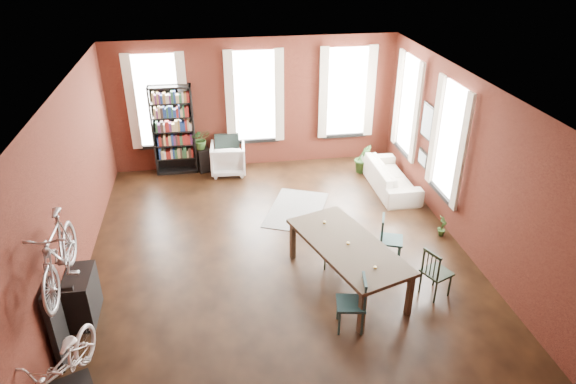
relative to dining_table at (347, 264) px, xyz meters
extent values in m
plane|color=black|center=(-1.01, 0.73, -0.41)|extent=(9.00, 9.00, 0.00)
cube|color=silver|center=(-1.01, 0.73, 2.79)|extent=(7.00, 9.00, 0.04)
cube|color=#401610|center=(-1.01, 5.23, 1.19)|extent=(7.00, 0.04, 3.20)
cube|color=#401610|center=(-4.51, 0.73, 1.19)|extent=(0.04, 9.00, 3.20)
cube|color=#401610|center=(2.49, 0.73, 1.19)|extent=(0.04, 9.00, 3.20)
cube|color=white|center=(-3.31, 5.20, 1.39)|extent=(1.00, 0.04, 2.20)
cube|color=#C1B39B|center=(-3.31, 5.13, 1.39)|extent=(1.40, 0.06, 2.30)
cube|color=white|center=(-1.01, 5.20, 1.39)|extent=(1.00, 0.04, 2.20)
cube|color=#C1B39B|center=(-1.01, 5.13, 1.39)|extent=(1.40, 0.06, 2.30)
cube|color=white|center=(1.29, 5.20, 1.39)|extent=(1.00, 0.04, 2.20)
cube|color=#C1B39B|center=(1.29, 5.13, 1.39)|extent=(1.40, 0.06, 2.30)
cube|color=white|center=(2.46, 1.73, 1.39)|extent=(0.04, 1.00, 2.20)
cube|color=#C1B39B|center=(2.39, 1.73, 1.39)|extent=(0.06, 1.40, 2.30)
cube|color=white|center=(2.46, 3.93, 1.39)|extent=(0.04, 1.00, 2.20)
cube|color=#C1B39B|center=(2.39, 3.93, 1.39)|extent=(0.06, 1.40, 2.30)
cube|color=black|center=(2.45, 2.83, 1.39)|extent=(0.04, 0.55, 0.75)
cube|color=black|center=(2.45, 2.83, 0.54)|extent=(0.04, 0.45, 0.35)
cube|color=#453929|center=(0.00, 0.00, 0.00)|extent=(1.78, 2.60, 0.81)
cube|color=#1B3A3D|center=(-0.22, -1.05, 0.05)|extent=(0.49, 0.49, 0.92)
cube|color=#1C2F1C|center=(-0.09, 0.54, -0.02)|extent=(0.44, 0.44, 0.78)
cube|color=black|center=(1.39, -0.51, 0.04)|extent=(0.54, 0.54, 0.89)
cube|color=#183535|center=(0.97, 0.55, 0.04)|extent=(0.53, 0.53, 0.89)
cube|color=black|center=(-3.01, 5.03, 0.69)|extent=(1.00, 0.32, 2.20)
imported|color=white|center=(-1.75, 4.77, 0.02)|extent=(0.87, 0.82, 0.85)
imported|color=beige|center=(1.94, 3.33, 0.00)|extent=(0.61, 2.08, 0.81)
cube|color=black|center=(-0.40, 2.66, -0.40)|extent=(1.72, 2.07, 0.01)
cube|color=black|center=(-4.41, -1.07, 0.24)|extent=(0.16, 0.60, 1.30)
cube|color=black|center=(-4.29, -0.17, -0.01)|extent=(0.40, 0.80, 0.80)
cube|color=black|center=(-2.35, 4.98, -0.11)|extent=(0.37, 0.37, 0.59)
imported|color=#2D5823|center=(1.55, 4.29, -0.24)|extent=(0.43, 0.76, 0.33)
imported|color=#355C25|center=(2.27, 1.18, -0.32)|extent=(0.50, 0.46, 0.16)
imported|color=beige|center=(-4.14, -1.87, 0.62)|extent=(0.79, 1.00, 1.68)
imported|color=#A5A8AD|center=(-4.16, -1.07, 1.73)|extent=(0.47, 1.00, 1.66)
imported|color=#315B24|center=(-2.38, 5.00, 0.39)|extent=(0.55, 0.60, 0.40)
camera|label=1|loc=(-2.11, -6.88, 5.16)|focal=32.00mm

